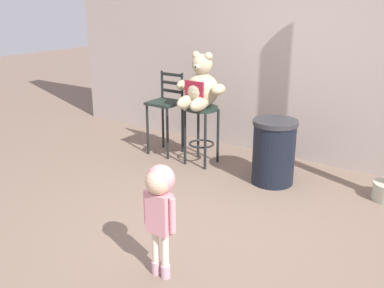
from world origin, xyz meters
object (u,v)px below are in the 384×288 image
at_px(child_walking, 160,198).
at_px(bar_chair_empty, 166,107).
at_px(trash_bin, 274,152).
at_px(teddy_bear, 200,88).
at_px(bar_stool_with_teddy, 202,123).

distance_m(child_walking, bar_chair_empty, 2.68).
bearing_deg(trash_bin, child_walking, -88.81).
distance_m(teddy_bear, bar_chair_empty, 0.69).
relative_size(bar_stool_with_teddy, bar_chair_empty, 0.68).
height_order(bar_stool_with_teddy, teddy_bear, teddy_bear).
xyz_separation_m(trash_bin, bar_chair_empty, (-1.56, 0.12, 0.25)).
bearing_deg(bar_stool_with_teddy, trash_bin, -3.00).
bearing_deg(bar_chair_empty, child_walking, -53.38).
relative_size(trash_bin, bar_chair_empty, 0.68).
bearing_deg(bar_stool_with_teddy, teddy_bear, -90.00).
distance_m(bar_stool_with_teddy, bar_chair_empty, 0.60).
bearing_deg(child_walking, trash_bin, 172.31).
relative_size(child_walking, trash_bin, 1.22).
bearing_deg(teddy_bear, trash_bin, -1.10).
relative_size(bar_stool_with_teddy, trash_bin, 1.01).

